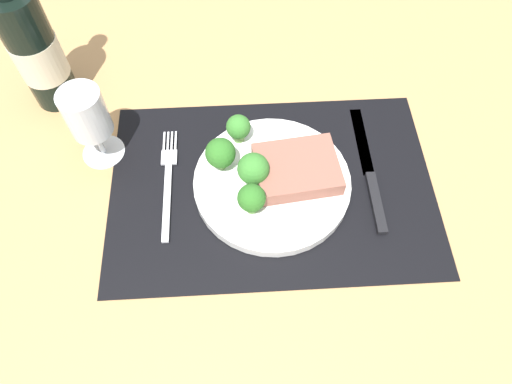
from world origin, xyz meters
TOP-DOWN VIEW (x-y plane):
  - ground_plane at (0.00, 0.00)cm, footprint 140.00×110.00cm
  - placemat at (0.00, 0.00)cm, footprint 47.88×32.33cm
  - plate at (0.00, 0.00)cm, footprint 23.03×23.03cm
  - steak at (3.60, 0.84)cm, footprint 12.81×10.63cm
  - broccoli_front_edge at (-3.23, -4.82)cm, footprint 3.90×3.90cm
  - broccoli_near_fork at (-2.74, -0.02)cm, footprint 4.56×4.56cm
  - broccoli_center at (-4.55, 7.68)cm, footprint 3.68×3.68cm
  - broccoli_back_left at (-7.27, 2.73)cm, footprint 4.40×4.40cm
  - fork at (-15.40, 1.42)cm, footprint 2.40×19.20cm
  - knife at (14.83, 0.53)cm, footprint 1.80×23.00cm
  - wine_bottle at (-34.52, 19.92)cm, footprint 7.29×7.29cm
  - wine_glass at (-25.68, 7.74)cm, footprint 6.49×6.49cm

SIDE VIEW (x-z plane):
  - ground_plane at x=0.00cm, z-range -3.00..0.00cm
  - placemat at x=0.00cm, z-range 0.00..0.30cm
  - fork at x=-15.40cm, z-range 0.30..0.80cm
  - knife at x=14.83cm, z-range 0.20..1.00cm
  - plate at x=0.00cm, z-range 0.30..1.90cm
  - steak at x=3.60cm, z-range 1.90..4.51cm
  - broccoli_center at x=-4.55cm, z-range 2.32..7.15cm
  - broccoli_near_fork at x=-2.74cm, z-range 2.29..7.74cm
  - broccoli_front_edge at x=-3.23cm, z-range 2.45..7.74cm
  - broccoli_back_left at x=-7.27cm, z-range 2.46..8.12cm
  - wine_glass at x=-25.68cm, z-range 1.91..14.90cm
  - wine_bottle at x=-34.52cm, z-range -4.42..25.24cm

